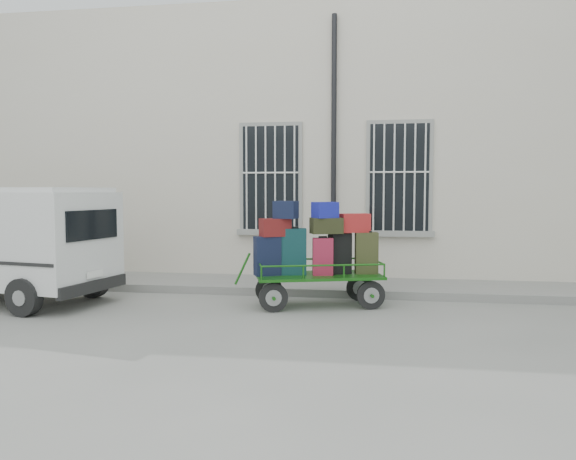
{
  "coord_description": "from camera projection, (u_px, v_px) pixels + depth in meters",
  "views": [
    {
      "loc": [
        1.85,
        -8.86,
        1.97
      ],
      "look_at": [
        0.29,
        1.0,
        1.28
      ],
      "focal_mm": 35.0,
      "sensor_mm": 36.0,
      "label": 1
    }
  ],
  "objects": [
    {
      "name": "ground",
      "position": [
        261.0,
        312.0,
        9.16
      ],
      "size": [
        80.0,
        80.0,
        0.0
      ],
      "primitive_type": "plane",
      "color": "slate",
      "rests_on": "ground"
    },
    {
      "name": "building",
      "position": [
        304.0,
        151.0,
        14.37
      ],
      "size": [
        24.0,
        5.15,
        6.0
      ],
      "color": "beige",
      "rests_on": "ground"
    },
    {
      "name": "sidewalk",
      "position": [
        283.0,
        285.0,
        11.32
      ],
      "size": [
        24.0,
        1.7,
        0.15
      ],
      "primitive_type": "cube",
      "color": "gray",
      "rests_on": "ground"
    },
    {
      "name": "luggage_cart",
      "position": [
        316.0,
        253.0,
        9.54
      ],
      "size": [
        2.53,
        1.53,
        1.8
      ],
      "rotation": [
        0.0,
        0.0,
        0.29
      ],
      "color": "black",
      "rests_on": "ground"
    },
    {
      "name": "van",
      "position": [
        1.0,
        237.0,
        9.97
      ],
      "size": [
        4.26,
        2.4,
        2.03
      ],
      "rotation": [
        0.0,
        0.0,
        -0.18
      ],
      "color": "silver",
      "rests_on": "ground"
    }
  ]
}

